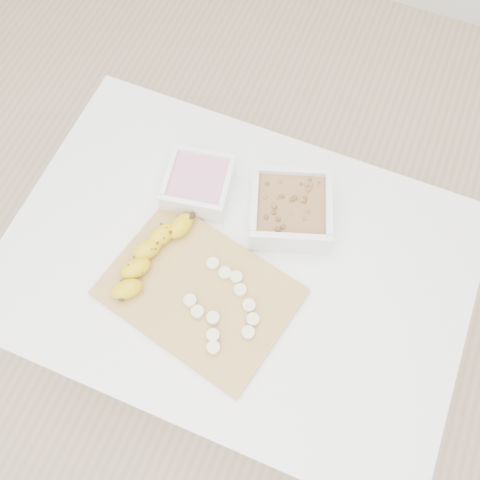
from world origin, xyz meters
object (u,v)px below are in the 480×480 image
at_px(bowl_yogurt, 199,184).
at_px(bowl_granola, 290,210).
at_px(cutting_board, 200,292).
at_px(banana, 150,257).
at_px(table, 235,278).

xyz_separation_m(bowl_yogurt, bowl_granola, (0.21, 0.01, 0.01)).
xyz_separation_m(bowl_granola, cutting_board, (-0.11, -0.24, -0.03)).
relative_size(bowl_yogurt, banana, 0.72).
height_order(bowl_granola, cutting_board, bowl_granola).
relative_size(table, bowl_granola, 4.58).
bearing_deg(bowl_granola, banana, -138.11).
height_order(bowl_yogurt, bowl_granola, bowl_granola).
height_order(table, banana, banana).
xyz_separation_m(bowl_granola, banana, (-0.24, -0.21, -0.01)).
distance_m(bowl_yogurt, cutting_board, 0.25).
xyz_separation_m(table, banana, (-0.17, -0.07, 0.13)).
bearing_deg(bowl_granola, table, -116.17).
distance_m(table, banana, 0.22).
xyz_separation_m(bowl_yogurt, banana, (-0.02, -0.20, 0.00)).
height_order(table, bowl_yogurt, bowl_yogurt).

